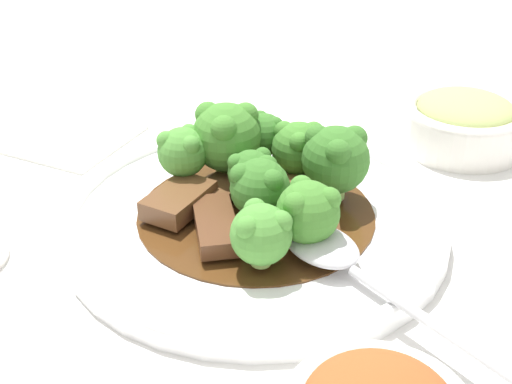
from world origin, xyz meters
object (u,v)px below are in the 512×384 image
(beef_strip_4, at_px, (179,200))
(broccoli_floret_5, at_px, (183,151))
(beef_strip_0, at_px, (292,190))
(serving_spoon, at_px, (338,257))
(beef_strip_2, at_px, (311,216))
(broccoli_floret_7, at_px, (299,147))
(broccoli_floret_3, at_px, (261,233))
(broccoli_floret_6, at_px, (264,134))
(broccoli_floret_2, at_px, (251,172))
(main_plate, at_px, (256,219))
(beef_strip_3, at_px, (216,225))
(broccoli_floret_4, at_px, (336,158))
(beef_strip_1, at_px, (215,193))
(broccoli_floret_0, at_px, (308,211))
(broccoli_floret_1, at_px, (226,135))
(side_bowl_appetizer, at_px, (464,121))
(broccoli_floret_8, at_px, (260,187))

(beef_strip_4, bearing_deg, broccoli_floret_5, 101.57)
(beef_strip_0, distance_m, serving_spoon, 0.09)
(beef_strip_2, bearing_deg, broccoli_floret_7, 108.24)
(broccoli_floret_3, relative_size, broccoli_floret_6, 0.95)
(broccoli_floret_2, bearing_deg, broccoli_floret_6, 92.38)
(main_plate, xyz_separation_m, beef_strip_3, (-0.02, -0.04, 0.02))
(beef_strip_3, distance_m, broccoli_floret_7, 0.10)
(beef_strip_2, relative_size, broccoli_floret_7, 1.50)
(broccoli_floret_2, xyz_separation_m, broccoli_floret_5, (-0.06, 0.01, 0.00))
(broccoli_floret_4, bearing_deg, beef_strip_1, -166.36)
(broccoli_floret_5, relative_size, broccoli_floret_7, 1.02)
(beef_strip_3, xyz_separation_m, broccoli_floret_0, (0.07, -0.00, 0.02))
(beef_strip_1, distance_m, beef_strip_4, 0.03)
(broccoli_floret_6, bearing_deg, beef_strip_2, -55.99)
(beef_strip_3, relative_size, broccoli_floret_7, 1.53)
(broccoli_floret_0, bearing_deg, broccoli_floret_7, 103.56)
(beef_strip_2, height_order, beef_strip_3, beef_strip_3)
(beef_strip_0, height_order, broccoli_floret_7, broccoli_floret_7)
(broccoli_floret_1, distance_m, broccoli_floret_3, 0.13)
(broccoli_floret_4, bearing_deg, beef_strip_0, -167.59)
(broccoli_floret_0, xyz_separation_m, broccoli_floret_6, (-0.05, 0.11, 0.00))
(broccoli_floret_3, bearing_deg, broccoli_floret_7, 88.29)
(beef_strip_4, bearing_deg, broccoli_floret_0, -15.12)
(broccoli_floret_5, relative_size, broccoli_floret_6, 1.05)
(broccoli_floret_0, distance_m, side_bowl_appetizer, 0.25)
(beef_strip_2, height_order, broccoli_floret_5, broccoli_floret_5)
(beef_strip_0, relative_size, broccoli_floret_3, 1.42)
(broccoli_floret_5, bearing_deg, main_plate, -20.36)
(broccoli_floret_3, relative_size, broccoli_floret_7, 0.92)
(beef_strip_1, bearing_deg, broccoli_floret_3, -54.92)
(beef_strip_3, distance_m, serving_spoon, 0.09)
(broccoli_floret_0, distance_m, broccoli_floret_7, 0.10)
(main_plate, distance_m, beef_strip_1, 0.04)
(broccoli_floret_6, bearing_deg, broccoli_floret_7, -24.60)
(broccoli_floret_1, bearing_deg, serving_spoon, -44.77)
(beef_strip_0, distance_m, side_bowl_appetizer, 0.21)
(beef_strip_2, bearing_deg, beef_strip_0, 121.70)
(beef_strip_0, height_order, broccoli_floret_5, broccoli_floret_5)
(main_plate, relative_size, beef_strip_1, 5.43)
(beef_strip_0, xyz_separation_m, broccoli_floret_2, (-0.03, -0.01, 0.02))
(broccoli_floret_8, bearing_deg, broccoli_floret_2, 117.59)
(serving_spoon, bearing_deg, broccoli_floret_4, 99.31)
(beef_strip_1, bearing_deg, main_plate, -15.22)
(broccoli_floret_3, bearing_deg, main_plate, 105.61)
(beef_strip_4, height_order, broccoli_floret_8, broccoli_floret_8)
(beef_strip_3, xyz_separation_m, side_bowl_appetizer, (0.18, 0.22, 0.00))
(broccoli_floret_1, distance_m, broccoli_floret_8, 0.07)
(beef_strip_4, relative_size, broccoli_floret_5, 1.30)
(beef_strip_0, bearing_deg, main_plate, -133.85)
(broccoli_floret_6, height_order, side_bowl_appetizer, broccoli_floret_6)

